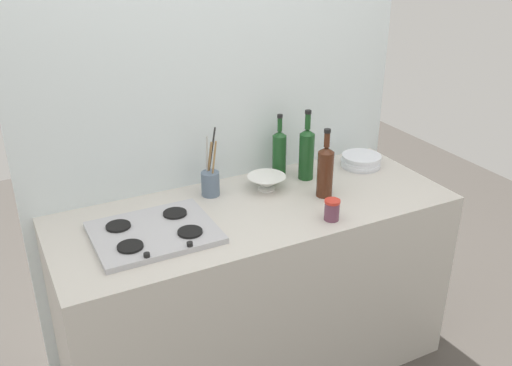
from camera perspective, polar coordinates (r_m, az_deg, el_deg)
name	(u,v)px	position (r m, az deg, el deg)	size (l,w,h in m)	color
ground_plane	(256,363)	(3.04, 0.00, -17.71)	(6.00, 6.00, 0.00)	#47423D
counter_block	(256,291)	(2.75, 0.00, -10.81)	(1.80, 0.70, 0.90)	beige
backsplash_panel	(220,120)	(2.72, -3.68, 6.33)	(1.90, 0.06, 2.39)	silver
stovetop_hob	(154,232)	(2.33, -10.23, -4.92)	(0.49, 0.39, 0.04)	#B2B2B7
plate_stack	(361,161)	(2.97, 10.53, 2.22)	(0.21, 0.21, 0.06)	white
wine_bottle_leftmost	(325,170)	(2.59, 6.99, 1.29)	(0.07, 0.07, 0.33)	#472314
wine_bottle_mid_left	(279,153)	(2.77, 2.36, 3.07)	(0.07, 0.07, 0.32)	#19471E
wine_bottle_mid_right	(307,152)	(2.76, 5.12, 3.09)	(0.07, 0.07, 0.35)	#19471E
mixing_bowl	(267,182)	(2.66, 1.07, 0.09)	(0.18, 0.18, 0.07)	white
utensil_crock	(210,182)	(2.61, -4.62, 0.13)	(0.09, 0.08, 0.32)	slate
condiment_jar_front	(332,210)	(2.42, 7.66, -2.69)	(0.07, 0.07, 0.09)	#66384C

